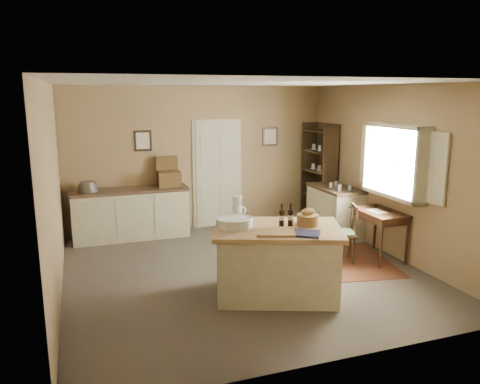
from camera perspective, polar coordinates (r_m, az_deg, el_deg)
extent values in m
plane|color=brown|center=(6.96, 0.39, -9.65)|extent=(5.00, 5.00, 0.00)
cube|color=olive|center=(8.95, -5.00, 4.12)|extent=(5.00, 0.10, 2.70)
cube|color=olive|center=(4.37, 11.54, -4.39)|extent=(5.00, 0.10, 2.70)
cube|color=olive|center=(6.22, -21.83, -0.16)|extent=(0.10, 5.00, 2.70)
cube|color=olive|center=(7.78, 18.05, 2.39)|extent=(0.10, 5.00, 2.70)
plane|color=silver|center=(6.47, 0.43, 13.17)|extent=(5.00, 5.00, 0.00)
cube|color=beige|center=(9.05, -2.77, 2.36)|extent=(0.97, 0.06, 2.11)
cube|color=black|center=(8.69, -11.78, 6.14)|extent=(0.32, 0.02, 0.38)
cube|color=beige|center=(8.67, -11.77, 6.13)|extent=(0.24, 0.01, 0.30)
cube|color=black|center=(9.35, 3.69, 6.76)|extent=(0.32, 0.02, 0.38)
cube|color=beige|center=(9.34, 3.72, 6.75)|extent=(0.24, 0.01, 0.30)
cube|color=beige|center=(7.61, 18.04, -0.34)|extent=(0.25, 1.32, 0.06)
cube|color=beige|center=(7.46, 18.57, 7.63)|extent=(0.25, 1.32, 0.06)
cube|color=white|center=(7.59, 19.02, 3.64)|extent=(0.01, 1.20, 1.00)
cube|color=beige|center=(6.95, 22.95, 2.63)|extent=(0.04, 0.35, 1.00)
cube|color=beige|center=(8.22, 15.31, 4.46)|extent=(0.04, 0.35, 1.00)
cube|color=beige|center=(6.07, 4.54, -8.72)|extent=(1.70, 1.38, 0.85)
cube|color=#9B764D|center=(5.92, 4.61, -4.59)|extent=(1.85, 1.52, 0.06)
cylinder|color=white|center=(5.91, -0.70, -3.72)|extent=(0.46, 0.46, 0.11)
cube|color=#9B764D|center=(5.64, 4.34, -4.95)|extent=(0.54, 0.46, 0.03)
cube|color=black|center=(5.66, 7.81, -5.02)|extent=(0.47, 0.45, 0.02)
cylinder|color=olive|center=(6.02, 8.25, -3.40)|extent=(0.28, 0.28, 0.14)
cylinder|color=black|center=(5.94, 5.10, -2.80)|extent=(0.06, 0.06, 0.29)
cylinder|color=black|center=(5.96, 6.18, -2.77)|extent=(0.06, 0.06, 0.29)
cube|color=beige|center=(8.60, -13.14, -2.75)|extent=(2.01, 0.55, 0.85)
cube|color=#332319|center=(8.50, -13.28, 0.18)|extent=(2.05, 0.58, 0.05)
cube|color=#4C3318|center=(8.57, -8.66, 1.58)|extent=(0.40, 0.30, 0.28)
cylinder|color=#59544F|center=(8.44, -18.07, 0.62)|extent=(0.34, 0.34, 0.18)
cube|color=#542815|center=(7.57, 13.49, -8.14)|extent=(1.37, 1.77, 0.01)
cube|color=#321A0F|center=(7.60, 16.62, -2.35)|extent=(0.54, 0.89, 0.03)
cube|color=#321A0F|center=(7.62, 16.59, -2.86)|extent=(0.48, 0.83, 0.10)
cube|color=silver|center=(7.57, 16.33, -2.25)|extent=(0.22, 0.30, 0.01)
cylinder|color=black|center=(7.84, 16.19, -1.59)|extent=(0.05, 0.05, 0.05)
cylinder|color=#321A0F|center=(7.26, 16.81, -6.23)|extent=(0.04, 0.04, 0.72)
cylinder|color=#321A0F|center=(7.54, 19.67, -5.76)|extent=(0.04, 0.04, 0.72)
cylinder|color=#321A0F|center=(7.90, 13.38, -4.58)|extent=(0.04, 0.04, 0.72)
cylinder|color=#321A0F|center=(8.15, 16.13, -4.21)|extent=(0.04, 0.04, 0.72)
cube|color=beige|center=(8.74, 11.51, -2.45)|extent=(0.60, 1.10, 0.85)
cube|color=#332319|center=(8.64, 11.63, 0.44)|extent=(0.63, 1.14, 0.05)
cylinder|color=silver|center=(8.47, 12.04, 0.68)|extent=(0.26, 0.26, 0.09)
cube|color=black|center=(9.02, 10.92, 1.73)|extent=(0.34, 0.04, 1.99)
cube|color=black|center=(9.76, 8.41, 2.58)|extent=(0.34, 0.04, 1.99)
cube|color=black|center=(9.46, 10.47, 2.22)|extent=(0.02, 0.90, 1.99)
cube|color=black|center=(9.59, 9.42, -3.40)|extent=(0.34, 0.86, 0.03)
cube|color=black|center=(9.47, 9.53, -0.50)|extent=(0.34, 0.86, 0.03)
cube|color=black|center=(9.38, 9.63, 2.47)|extent=(0.34, 0.86, 0.03)
cube|color=black|center=(9.32, 9.72, 4.88)|extent=(0.34, 0.86, 0.03)
cube|color=black|center=(9.28, 9.80, 7.32)|extent=(0.34, 0.86, 0.03)
cylinder|color=white|center=(9.37, 9.64, 2.83)|extent=(0.12, 0.12, 0.11)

